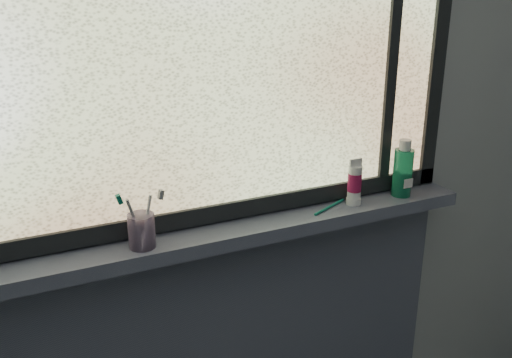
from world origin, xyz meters
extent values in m
cube|color=#9EA3A8|center=(0.00, 1.30, 1.25)|extent=(3.00, 0.01, 2.50)
cube|color=#4C5065|center=(0.00, 1.23, 1.00)|extent=(1.62, 0.14, 0.04)
cube|color=silver|center=(0.00, 1.28, 1.53)|extent=(1.50, 0.01, 1.00)
cube|color=black|center=(0.00, 1.28, 1.05)|extent=(1.60, 0.03, 0.05)
cube|color=black|center=(0.78, 1.28, 1.53)|extent=(0.05, 0.03, 1.10)
cube|color=black|center=(0.60, 1.28, 1.53)|extent=(0.03, 0.03, 1.00)
cylinder|color=#A78BB8|center=(-0.19, 1.21, 1.06)|extent=(0.07, 0.07, 0.09)
cylinder|color=#1D9767|center=(0.64, 1.22, 1.11)|extent=(0.08, 0.08, 0.15)
cylinder|color=silver|center=(0.46, 1.23, 1.10)|extent=(0.05, 0.05, 0.10)
camera|label=1|loc=(-0.49, -0.10, 1.68)|focal=40.00mm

